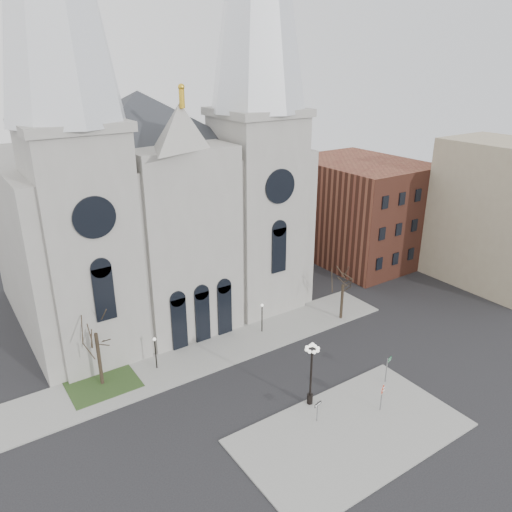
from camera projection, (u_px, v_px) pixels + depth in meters
ground at (282, 412)px, 41.07m from camera, size 160.00×160.00×0.00m
sidewalk_near at (351, 433)px, 38.76m from camera, size 18.00×10.00×0.14m
sidewalk_far at (215, 351)px, 49.50m from camera, size 40.00×6.00×0.14m
grass_patch at (103, 384)px, 44.53m from camera, size 6.00×5.00×0.18m
cathedral at (153, 148)px, 51.81m from camera, size 33.00×26.66×54.00m
bg_building_brick at (358, 210)px, 71.03m from camera, size 14.00×18.00×14.00m
bg_building_tan at (498, 214)px, 62.15m from camera, size 10.00×14.00×18.00m
tree_left at (95, 330)px, 42.50m from camera, size 3.20×3.20×7.50m
tree_right at (343, 283)px, 54.15m from camera, size 3.20×3.20×6.00m
ped_lamp_left at (155, 348)px, 45.92m from camera, size 0.32×0.32×3.26m
ped_lamp_right at (262, 313)px, 52.18m from camera, size 0.32×0.32×3.26m
stop_sign at (382, 392)px, 40.49m from camera, size 0.91×0.10×2.52m
globe_lamp at (311, 366)px, 40.60m from camera, size 1.66×1.66×5.88m
one_way_sign at (317, 408)px, 39.44m from camera, size 0.81×0.21×1.87m
street_name_sign at (387, 368)px, 44.29m from camera, size 0.75×0.28×2.42m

